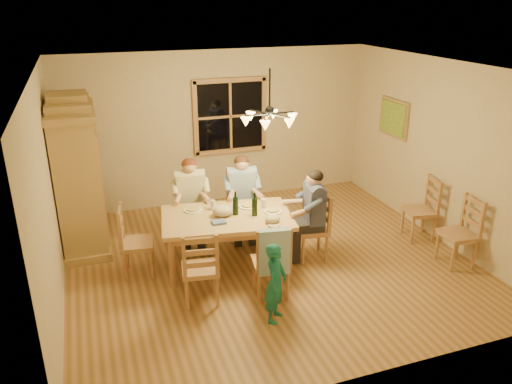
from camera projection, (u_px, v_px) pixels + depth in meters
name	position (u px, v px, depth m)	size (l,w,h in m)	color
floor	(268.00, 260.00, 7.14)	(5.50, 5.50, 0.00)	brown
ceiling	(270.00, 68.00, 6.15)	(5.50, 5.00, 0.02)	white
wall_back	(219.00, 128.00, 8.84)	(5.50, 0.02, 2.70)	tan
wall_left	(48.00, 197.00, 5.80)	(0.02, 5.00, 2.70)	tan
wall_right	(440.00, 152.00, 7.49)	(0.02, 5.00, 2.70)	tan
window	(230.00, 116.00, 8.80)	(1.30, 0.06, 1.30)	black
painting	(394.00, 118.00, 8.44)	(0.06, 0.78, 0.64)	#A37B46
chandelier	(269.00, 118.00, 6.38)	(0.77, 0.68, 0.71)	black
armoire	(79.00, 179.00, 7.23)	(0.66, 1.40, 2.30)	#A37B46
dining_table	(227.00, 223.00, 6.78)	(1.88, 1.32, 0.76)	#B0844E
chair_far_left	(192.00, 223.00, 7.59)	(0.50, 0.48, 0.99)	#A36D48
chair_far_right	(242.00, 220.00, 7.72)	(0.50, 0.48, 0.99)	#A36D48
chair_near_left	(201.00, 280.00, 6.09)	(0.50, 0.48, 0.99)	#A36D48
chair_near_right	(270.00, 273.00, 6.23)	(0.50, 0.48, 0.99)	#A36D48
chair_end_left	(138.00, 253.00, 6.71)	(0.48, 0.50, 0.99)	#A36D48
chair_end_right	(311.00, 239.00, 7.12)	(0.48, 0.50, 0.99)	#A36D48
adult_woman	(191.00, 191.00, 7.39)	(0.44, 0.47, 0.87)	beige
adult_plaid_man	(242.00, 187.00, 7.52)	(0.44, 0.47, 0.87)	#375698
adult_slate_man	(313.00, 204.00, 6.92)	(0.47, 0.44, 0.87)	#3E4464
towel	(274.00, 252.00, 5.91)	(0.38, 0.10, 0.58)	#93ABC8
wine_bottle_a	(235.00, 203.00, 6.73)	(0.08, 0.08, 0.33)	black
wine_bottle_b	(255.00, 204.00, 6.70)	(0.08, 0.08, 0.33)	black
plate_woman	(193.00, 210.00, 6.90)	(0.26, 0.26, 0.02)	white
plate_plaid	(248.00, 206.00, 7.03)	(0.26, 0.26, 0.02)	white
plate_slate	(273.00, 211.00, 6.86)	(0.26, 0.26, 0.02)	white
wine_glass_a	(213.00, 205.00, 6.92)	(0.06, 0.06, 0.14)	silver
wine_glass_b	(264.00, 203.00, 6.96)	(0.06, 0.06, 0.14)	silver
cap	(272.00, 219.00, 6.52)	(0.20, 0.20, 0.11)	tan
napkin	(219.00, 222.00, 6.52)	(0.18, 0.14, 0.03)	#55649C
cloth_bundle	(223.00, 211.00, 6.71)	(0.28, 0.22, 0.15)	tan
child	(276.00, 283.00, 5.67)	(0.36, 0.23, 0.98)	#176861
chair_spare_front	(456.00, 244.00, 6.95)	(0.45, 0.47, 0.99)	#A36D48
chair_spare_back	(418.00, 220.00, 7.71)	(0.50, 0.51, 0.99)	#A36D48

